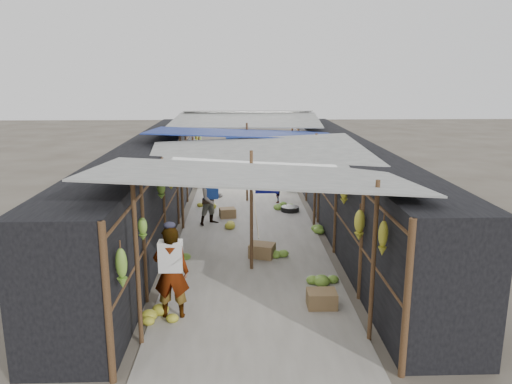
{
  "coord_description": "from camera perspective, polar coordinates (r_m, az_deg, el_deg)",
  "views": [
    {
      "loc": [
        -0.24,
        -7.13,
        4.11
      ],
      "look_at": [
        0.16,
        5.02,
        1.25
      ],
      "focal_mm": 35.0,
      "sensor_mm": 36.0,
      "label": 1
    }
  ],
  "objects": [
    {
      "name": "shopper_blue",
      "position": [
        13.96,
        -5.12,
        -0.84
      ],
      "size": [
        0.89,
        0.84,
        1.45
      ],
      "primitive_type": "imported",
      "rotation": [
        0.0,
        0.0,
        0.58
      ],
      "color": "#1E4499",
      "rests_on": "ground"
    },
    {
      "name": "ground",
      "position": [
        8.23,
        0.02,
        -16.72
      ],
      "size": [
        80.0,
        80.0,
        0.0
      ],
      "primitive_type": "plane",
      "color": "#6B6356",
      "rests_on": "ground"
    },
    {
      "name": "market_canopy",
      "position": [
        14.08,
        -0.8,
        6.31
      ],
      "size": [
        5.62,
        15.2,
        2.77
      ],
      "color": "brown",
      "rests_on": "ground"
    },
    {
      "name": "crate_back",
      "position": [
        14.7,
        -3.27,
        -2.42
      ],
      "size": [
        0.52,
        0.45,
        0.29
      ],
      "primitive_type": "cube",
      "rotation": [
        0.0,
        0.0,
        0.19
      ],
      "color": "#96704C",
      "rests_on": "ground"
    },
    {
      "name": "crate_mid",
      "position": [
        9.28,
        7.52,
        -12.07
      ],
      "size": [
        0.53,
        0.42,
        0.32
      ],
      "primitive_type": "cube",
      "rotation": [
        0.0,
        0.0,
        -0.01
      ],
      "color": "#96704C",
      "rests_on": "ground"
    },
    {
      "name": "stall_right",
      "position": [
        14.25,
        10.04,
        1.05
      ],
      "size": [
        1.4,
        15.0,
        2.3
      ],
      "primitive_type": "cube",
      "color": "black",
      "rests_on": "ground"
    },
    {
      "name": "aisle_slab",
      "position": [
        14.23,
        -0.86,
        -3.5
      ],
      "size": [
        3.6,
        16.0,
        0.02
      ],
      "primitive_type": "cube",
      "color": "#9E998E",
      "rests_on": "ground"
    },
    {
      "name": "vendor_elderly",
      "position": [
        8.72,
        -9.66,
        -9.05
      ],
      "size": [
        0.61,
        0.41,
        1.66
      ],
      "primitive_type": "imported",
      "rotation": [
        0.0,
        0.0,
        3.12
      ],
      "color": "silver",
      "rests_on": "ground"
    },
    {
      "name": "floor_bananas",
      "position": [
        13.97,
        -1.94,
        -3.25
      ],
      "size": [
        3.99,
        11.01,
        0.33
      ],
      "color": "olive",
      "rests_on": "ground"
    },
    {
      "name": "crate_near",
      "position": [
        11.55,
        0.7,
        -6.73
      ],
      "size": [
        0.66,
        0.59,
        0.33
      ],
      "primitive_type": "cube",
      "rotation": [
        0.0,
        0.0,
        -0.32
      ],
      "color": "#96704C",
      "rests_on": "ground"
    },
    {
      "name": "vendor_seated",
      "position": [
        16.28,
        2.42,
        0.08
      ],
      "size": [
        0.31,
        0.53,
        0.81
      ],
      "primitive_type": "imported",
      "rotation": [
        0.0,
        0.0,
        -1.58
      ],
      "color": "#554F4A",
      "rests_on": "ground"
    },
    {
      "name": "hanging_bananas",
      "position": [
        13.76,
        -0.48,
        2.98
      ],
      "size": [
        3.95,
        14.09,
        0.81
      ],
      "color": "olive",
      "rests_on": "ground"
    },
    {
      "name": "black_basin",
      "position": [
        15.36,
        3.92,
        -1.98
      ],
      "size": [
        0.56,
        0.56,
        0.17
      ],
      "primitive_type": "cylinder",
      "color": "black",
      "rests_on": "ground"
    },
    {
      "name": "stall_left",
      "position": [
        14.16,
        -11.87,
        0.89
      ],
      "size": [
        1.4,
        15.0,
        2.3
      ],
      "primitive_type": "cube",
      "color": "black",
      "rests_on": "ground"
    }
  ]
}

